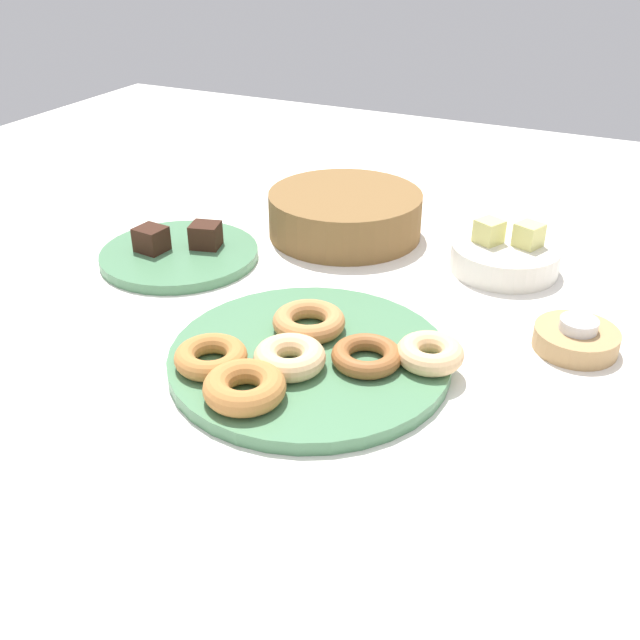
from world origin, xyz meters
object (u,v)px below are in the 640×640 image
at_px(donut_1, 211,357).
at_px(basket, 345,214).
at_px(donut_2, 367,356).
at_px(tealight, 579,325).
at_px(candle_holder, 576,339).
at_px(donut_0, 245,387).
at_px(donut_3, 290,357).
at_px(donut_5, 430,353).
at_px(brownie_far, 206,235).
at_px(fruit_bowl, 505,258).
at_px(cake_plate, 180,255).
at_px(donut_4, 309,322).
at_px(brownie_near, 151,239).
at_px(melon_chunk_left, 489,231).
at_px(donut_plate, 309,358).
at_px(melon_chunk_right, 529,235).

relative_size(donut_1, basket, 0.34).
height_order(donut_2, tealight, tealight).
xyz_separation_m(candle_holder, tealight, (0.00, 0.00, 0.02)).
distance_m(donut_0, donut_3, 0.08).
bearing_deg(donut_5, brownie_far, 158.12).
bearing_deg(fruit_bowl, candle_holder, -54.18).
xyz_separation_m(cake_plate, tealight, (0.61, -0.00, 0.03)).
height_order(donut_1, tealight, same).
height_order(donut_2, basket, basket).
height_order(donut_4, brownie_near, brownie_near).
bearing_deg(donut_1, fruit_bowl, 61.16).
bearing_deg(donut_4, cake_plate, 155.54).
bearing_deg(donut_2, melon_chunk_left, 81.79).
bearing_deg(basket, tealight, -26.87).
bearing_deg(donut_4, basket, 106.51).
bearing_deg(donut_plate, donut_5, 16.15).
relative_size(donut_4, basket, 0.36).
bearing_deg(cake_plate, fruit_bowl, 21.27).
height_order(donut_3, basket, basket).
distance_m(cake_plate, melon_chunk_right, 0.54).
bearing_deg(brownie_far, candle_holder, -3.42).
bearing_deg(basket, fruit_bowl, -4.46).
distance_m(brownie_far, melon_chunk_left, 0.44).
height_order(brownie_far, fruit_bowl, brownie_far).
bearing_deg(donut_4, donut_2, -22.61).
bearing_deg(melon_chunk_left, fruit_bowl, 0.00).
bearing_deg(brownie_near, donut_1, -42.00).
bearing_deg(donut_2, donut_3, -148.99).
bearing_deg(donut_4, brownie_far, 147.99).
height_order(donut_5, fruit_bowl, donut_5).
height_order(donut_3, fruit_bowl, donut_3).
height_order(donut_0, melon_chunk_right, melon_chunk_right).
bearing_deg(donut_4, donut_3, -78.27).
relative_size(tealight, melon_chunk_right, 1.33).
distance_m(brownie_near, melon_chunk_left, 0.53).
relative_size(donut_3, fruit_bowl, 0.52).
bearing_deg(brownie_near, donut_3, -30.00).
height_order(donut_0, brownie_far, brownie_far).
distance_m(donut_1, donut_2, 0.18).
height_order(candle_holder, basket, basket).
bearing_deg(donut_5, donut_plate, -163.85).
distance_m(donut_plate, brownie_near, 0.40).
bearing_deg(donut_3, melon_chunk_left, 72.27).
distance_m(donut_0, donut_1, 0.08).
xyz_separation_m(donut_plate, fruit_bowl, (0.15, 0.37, 0.01)).
xyz_separation_m(tealight, melon_chunk_right, (-0.11, 0.20, 0.02)).
distance_m(donut_1, donut_4, 0.14).
relative_size(donut_1, donut_4, 0.93).
bearing_deg(cake_plate, brownie_near, -153.43).
bearing_deg(brownie_far, melon_chunk_right, 19.36).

